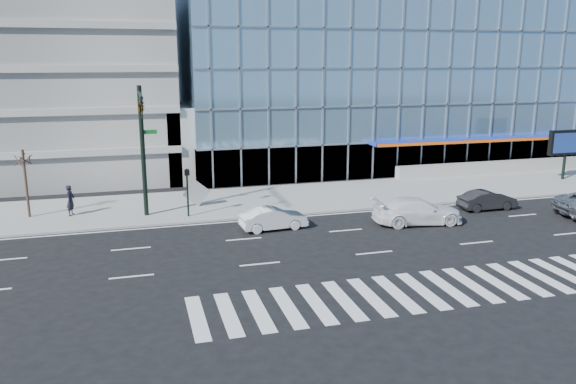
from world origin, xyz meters
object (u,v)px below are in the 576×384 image
Objects in this scene: pedestrian at (71,200)px; tilted_panel at (197,193)px; marquee_sign at (566,143)px; traffic_signal at (142,121)px; white_suv at (418,211)px; street_tree_near at (23,159)px; white_sedan at (274,219)px; dark_sedan at (487,200)px; ped_signal_post at (187,185)px.

tilted_panel is (7.81, 0.09, -0.05)m from pedestrian.
marquee_sign is 3.08× the size of tilted_panel.
traffic_signal reaches higher than white_suv.
street_tree_near reaches higher than white_sedan.
tilted_panel is at bearing 66.40° from white_suv.
pedestrian is (-26.17, 5.31, 0.47)m from dark_sedan.
traffic_signal is at bearing -136.47° from tilted_panel.
traffic_signal is 4.75m from ped_signal_post.
pedestrian reaches higher than dark_sedan.
white_suv is (15.66, -4.40, -5.38)m from traffic_signal.
tilted_panel reaches higher than white_suv.
dark_sedan is at bearing -92.59° from white_sedan.
street_tree_near is at bearing -179.29° from marquee_sign.
tilted_panel reaches higher than white_sedan.
white_suv is 2.82× the size of pedestrian.
white_suv is at bearing -17.93° from street_tree_near.
white_suv is at bearing -91.00° from pedestrian.
traffic_signal is 17.13m from white_suv.
marquee_sign reaches higher than pedestrian.
dark_sedan is at bearing -12.08° from tilted_panel.
white_sedan is (-25.96, -6.61, -2.42)m from marquee_sign.
ped_signal_post is 2.31× the size of tilted_panel.
marquee_sign is 19.16m from white_suv.
pedestrian is at bearing 78.04° from dark_sedan.
street_tree_near is at bearing 100.58° from pedestrian.
white_suv is at bearing -102.46° from white_sedan.
ped_signal_post reaches higher than white_sedan.
street_tree_near is 0.78× the size of white_suv.
traffic_signal is 22.52m from dark_sedan.
street_tree_near is 15.64m from white_sedan.
dark_sedan is (19.16, -3.08, -1.51)m from ped_signal_post.
traffic_signal is 2.04× the size of white_sedan.
ped_signal_post is (2.50, 0.37, -4.02)m from traffic_signal.
street_tree_near is at bearing 164.94° from ped_signal_post.
traffic_signal reaches higher than marquee_sign.
traffic_signal is 6.15× the size of tilted_panel.
ped_signal_post is 7.43m from pedestrian.
white_sedan is at bearing -98.48° from pedestrian.
traffic_signal is at bearing -22.71° from street_tree_near.
ped_signal_post is 0.77× the size of white_sedan.
traffic_signal reaches higher than white_sedan.
marquee_sign reaches higher than ped_signal_post.
white_suv is 1.40× the size of dark_sedan.
ped_signal_post is 0.71× the size of street_tree_near.
traffic_signal is 2.08× the size of dark_sedan.
street_tree_near is (-9.50, 2.56, 1.64)m from ped_signal_post.
marquee_sign is 26.90m from white_sedan.
marquee_sign is 1.02× the size of white_sedan.
traffic_signal reaches higher than pedestrian.
ped_signal_post is at bearing 8.52° from traffic_signal.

